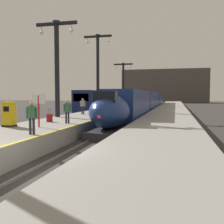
# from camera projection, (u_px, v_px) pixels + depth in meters

# --- Properties ---
(ground_plane) EXTENTS (260.00, 260.00, 0.00)m
(ground_plane) POSITION_uv_depth(u_px,v_px,m) (43.00, 177.00, 9.71)
(ground_plane) COLOR #33302D
(platform_left) EXTENTS (4.80, 110.00, 1.05)m
(platform_left) POSITION_uv_depth(u_px,v_px,m) (108.00, 114.00, 34.63)
(platform_left) COLOR gray
(platform_left) RESTS_ON ground
(platform_right) EXTENTS (4.80, 110.00, 1.05)m
(platform_right) POSITION_uv_depth(u_px,v_px,m) (169.00, 115.00, 32.68)
(platform_right) COLOR gray
(platform_right) RESTS_ON ground
(platform_left_safety_stripe) EXTENTS (0.20, 107.80, 0.01)m
(platform_left_safety_stripe) POSITION_uv_depth(u_px,v_px,m) (124.00, 110.00, 34.04)
(platform_left_safety_stripe) COLOR yellow
(platform_left_safety_stripe) RESTS_ON platform_left
(rail_main_left) EXTENTS (0.08, 110.00, 0.12)m
(rail_main_left) POSITION_uv_depth(u_px,v_px,m) (135.00, 116.00, 36.53)
(rail_main_left) COLOR slate
(rail_main_left) RESTS_ON ground
(rail_main_right) EXTENTS (0.08, 110.00, 0.12)m
(rail_main_right) POSITION_uv_depth(u_px,v_px,m) (146.00, 117.00, 36.17)
(rail_main_right) COLOR slate
(rail_main_right) RESTS_ON ground
(rail_secondary_left) EXTENTS (0.08, 110.00, 0.12)m
(rail_secondary_left) POSITION_uv_depth(u_px,v_px,m) (81.00, 115.00, 38.47)
(rail_secondary_left) COLOR slate
(rail_secondary_left) RESTS_ON ground
(rail_secondary_right) EXTENTS (0.08, 110.00, 0.12)m
(rail_secondary_right) POSITION_uv_depth(u_px,v_px,m) (91.00, 116.00, 38.11)
(rail_secondary_right) COLOR slate
(rail_secondary_right) RESTS_ON ground
(highspeed_train_main) EXTENTS (2.92, 56.19, 3.60)m
(highspeed_train_main) POSITION_uv_depth(u_px,v_px,m) (146.00, 102.00, 43.20)
(highspeed_train_main) COLOR navy
(highspeed_train_main) RESTS_ON ground
(regional_train_adjacent) EXTENTS (2.85, 36.60, 3.80)m
(regional_train_adjacent) POSITION_uv_depth(u_px,v_px,m) (112.00, 100.00, 53.72)
(regional_train_adjacent) COLOR #141E4C
(regional_train_adjacent) RESTS_ON ground
(station_column_mid) EXTENTS (4.00, 0.68, 8.80)m
(station_column_mid) POSITION_uv_depth(u_px,v_px,m) (57.00, 59.00, 23.79)
(station_column_mid) COLOR black
(station_column_mid) RESTS_ON platform_left
(station_column_far) EXTENTS (4.00, 0.68, 10.46)m
(station_column_far) POSITION_uv_depth(u_px,v_px,m) (98.00, 65.00, 36.20)
(station_column_far) COLOR black
(station_column_far) RESTS_ON platform_left
(station_column_distant) EXTENTS (4.00, 0.68, 8.70)m
(station_column_distant) POSITION_uv_depth(u_px,v_px,m) (123.00, 80.00, 53.76)
(station_column_distant) COLOR black
(station_column_distant) RESTS_ON platform_left
(passenger_near_edge) EXTENTS (0.49, 0.39, 1.69)m
(passenger_near_edge) POSITION_uv_depth(u_px,v_px,m) (67.00, 110.00, 18.45)
(passenger_near_edge) COLOR #23232D
(passenger_near_edge) RESTS_ON platform_left
(passenger_mid_platform) EXTENTS (0.57, 0.26, 1.69)m
(passenger_mid_platform) POSITION_uv_depth(u_px,v_px,m) (83.00, 105.00, 27.29)
(passenger_mid_platform) COLOR #23232D
(passenger_mid_platform) RESTS_ON platform_left
(passenger_far_waiting) EXTENTS (0.54, 0.35, 1.69)m
(passenger_far_waiting) POSITION_uv_depth(u_px,v_px,m) (32.00, 115.00, 13.22)
(passenger_far_waiting) COLOR #23232D
(passenger_far_waiting) RESTS_ON platform_left
(rolling_suitcase) EXTENTS (0.40, 0.22, 0.98)m
(rolling_suitcase) POSITION_uv_depth(u_px,v_px,m) (50.00, 118.00, 19.45)
(rolling_suitcase) COLOR maroon
(rolling_suitcase) RESTS_ON platform_left
(ticket_machine_yellow) EXTENTS (0.76, 0.62, 1.60)m
(ticket_machine_yellow) POSITION_uv_depth(u_px,v_px,m) (9.00, 115.00, 16.54)
(ticket_machine_yellow) COLOR yellow
(ticket_machine_yellow) RESTS_ON platform_left
(departure_info_board) EXTENTS (0.90, 0.10, 2.12)m
(departure_info_board) POSITION_uv_depth(u_px,v_px,m) (39.00, 103.00, 16.22)
(departure_info_board) COLOR maroon
(departure_info_board) RESTS_ON platform_left
(terminus_back_wall) EXTENTS (36.00, 2.00, 14.00)m
(terminus_back_wall) POSITION_uv_depth(u_px,v_px,m) (164.00, 86.00, 108.06)
(terminus_back_wall) COLOR #4C4742
(terminus_back_wall) RESTS_ON ground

